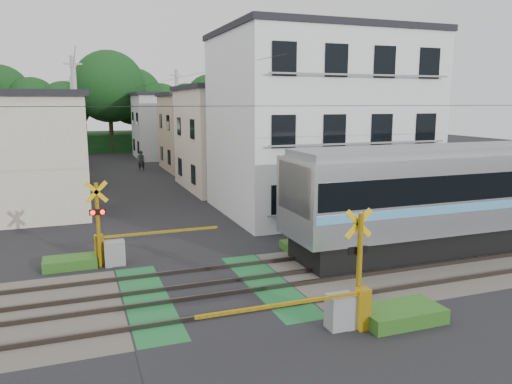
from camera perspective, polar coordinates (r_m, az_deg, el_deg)
name	(u,v)px	position (r m, az deg, el deg)	size (l,w,h in m)	color
ground	(209,292)	(15.65, -5.34, -11.26)	(120.00, 120.00, 0.00)	black
track_bed	(209,290)	(15.64, -5.34, -11.14)	(120.00, 120.00, 0.14)	#47423A
commuter_train	(510,190)	(23.01, 27.07, 0.18)	(19.60, 3.09, 4.07)	black
crossing_signal_near	(345,302)	(13.17, 10.13, -12.31)	(4.74, 0.65, 3.09)	yellow
crossing_signal_far	(112,246)	(18.47, -16.18, -5.92)	(4.74, 0.65, 3.09)	yellow
apartment_block	(318,123)	(26.57, 7.11, 7.86)	(10.20, 8.36, 9.30)	white
houses_row	(125,134)	(40.28, -14.72, 6.38)	(22.07, 31.35, 6.80)	beige
tree_hill	(99,109)	(62.64, -17.55, 9.06)	(40.00, 13.78, 11.45)	#133915
catenary	(381,164)	(17.25, 14.08, 3.17)	(60.00, 5.04, 7.00)	#2D2D33
utility_poles	(110,126)	(37.23, -16.33, 7.30)	(7.90, 42.00, 8.00)	#A5A5A0
pedestrian	(141,161)	(43.16, -13.00, 3.50)	(0.62, 0.41, 1.71)	#212529
weed_patches	(264,280)	(16.01, 0.91, -10.01)	(10.25, 8.80, 0.40)	#2D5E1E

